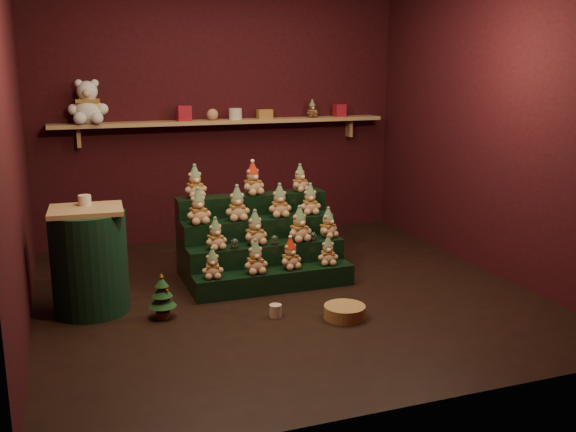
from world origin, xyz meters
name	(u,v)px	position (x,y,z in m)	size (l,w,h in m)	color
ground	(283,293)	(0.00, 0.00, 0.00)	(4.00, 4.00, 0.00)	black
back_wall	(221,111)	(0.00, 2.05, 1.40)	(4.00, 0.10, 2.80)	black
front_wall	(418,162)	(0.00, -2.05, 1.40)	(4.00, 0.10, 2.80)	black
left_wall	(4,137)	(-2.05, 0.00, 1.40)	(0.10, 4.00, 2.80)	black
right_wall	(496,120)	(2.05, 0.00, 1.40)	(0.10, 4.00, 2.80)	black
back_shelf	(225,122)	(0.00, 1.87, 1.29)	(3.60, 0.26, 0.24)	tan
riser_tier_front	(275,280)	(-0.05, 0.08, 0.09)	(1.40, 0.22, 0.18)	black
riser_tier_midfront	(267,263)	(-0.05, 0.30, 0.18)	(1.40, 0.22, 0.36)	black
riser_tier_midback	(259,247)	(-0.05, 0.52, 0.27)	(1.40, 0.22, 0.54)	black
riser_tier_back	(252,232)	(-0.05, 0.74, 0.36)	(1.40, 0.22, 0.72)	black
teddy_0	(212,263)	(-0.59, 0.07, 0.30)	(0.18, 0.16, 0.25)	tan
teddy_1	(255,257)	(-0.22, 0.07, 0.32)	(0.20, 0.18, 0.28)	tan
teddy_2	(290,253)	(0.10, 0.09, 0.31)	(0.19, 0.17, 0.27)	tan
teddy_3	(328,250)	(0.45, 0.09, 0.31)	(0.18, 0.16, 0.25)	tan
teddy_4	(215,234)	(-0.51, 0.29, 0.49)	(0.19, 0.17, 0.27)	tan
teddy_5	(255,228)	(-0.15, 0.31, 0.51)	(0.21, 0.19, 0.30)	tan
teddy_6	(299,224)	(0.26, 0.29, 0.51)	(0.22, 0.20, 0.31)	tan
teddy_7	(328,223)	(0.54, 0.32, 0.49)	(0.19, 0.17, 0.27)	tan
teddy_8	(198,207)	(-0.60, 0.51, 0.69)	(0.22, 0.20, 0.31)	tan
teddy_9	(237,203)	(-0.25, 0.52, 0.69)	(0.22, 0.20, 0.30)	tan
teddy_10	(280,201)	(0.15, 0.52, 0.69)	(0.21, 0.19, 0.29)	tan
teddy_11	(310,199)	(0.45, 0.53, 0.68)	(0.20, 0.18, 0.28)	tan
teddy_12	(195,182)	(-0.57, 0.76, 0.87)	(0.21, 0.19, 0.29)	tan
teddy_13	(253,179)	(-0.04, 0.72, 0.87)	(0.21, 0.19, 0.30)	tan
teddy_14	(300,178)	(0.43, 0.73, 0.85)	(0.18, 0.16, 0.25)	tan
snow_globe_a	(235,243)	(-0.35, 0.24, 0.41)	(0.07, 0.07, 0.09)	black
snow_globe_b	(275,240)	(0.01, 0.24, 0.40)	(0.06, 0.06, 0.09)	black
snow_globe_c	(313,237)	(0.37, 0.24, 0.40)	(0.06, 0.06, 0.08)	black
side_table	(90,261)	(-1.54, 0.13, 0.41)	(0.58, 0.58, 0.83)	tan
table_ornament	(85,200)	(-1.54, 0.23, 0.87)	(0.10, 0.10, 0.08)	beige
mini_christmas_tree	(162,296)	(-1.05, -0.21, 0.17)	(0.21, 0.21, 0.36)	#4C291B
mug_left	(276,311)	(-0.23, -0.47, 0.05)	(0.10, 0.10, 0.10)	beige
mug_right	(349,307)	(0.34, -0.59, 0.04)	(0.09, 0.09, 0.09)	beige
wicker_basket	(345,312)	(0.26, -0.68, 0.05)	(0.32, 0.32, 0.10)	#AA8644
white_bear	(87,96)	(-1.39, 1.84, 1.59)	(0.39, 0.35, 0.54)	white
brown_bear	(312,109)	(1.00, 1.84, 1.42)	(0.14, 0.12, 0.19)	#52311B
gift_tin_red_a	(184,113)	(-0.44, 1.85, 1.40)	(0.14, 0.14, 0.16)	#B21B2F
gift_tin_cream	(235,114)	(0.11, 1.85, 1.38)	(0.14, 0.14, 0.12)	beige
gift_tin_red_b	(339,110)	(1.33, 1.85, 1.39)	(0.12, 0.12, 0.14)	#B21B2F
shelf_plush_ball	(213,114)	(-0.14, 1.85, 1.38)	(0.12, 0.12, 0.12)	tan
scarf_gift_box	(265,114)	(0.44, 1.85, 1.37)	(0.16, 0.10, 0.10)	orange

